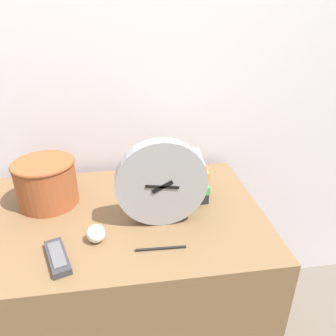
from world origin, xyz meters
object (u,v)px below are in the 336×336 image
Objects in this scene: book_stack at (174,179)px; crumpled_paper_ball at (96,234)px; desk_clock at (162,184)px; tv_remote at (57,257)px; pen at (161,248)px; basket at (46,181)px.

book_stack is 0.36m from crumpled_paper_ball.
desk_clock reaches higher than book_stack.
pen is (0.30, 0.00, -0.01)m from tv_remote.
crumpled_paper_ball is (0.18, -0.25, -0.06)m from basket.
desk_clock is at bearing -24.67° from basket.
book_stack is 0.31m from pen.
desk_clock is 1.93× the size of pen.
basket reaches higher than book_stack.
basket is 1.35× the size of tv_remote.
basket reaches higher than tv_remote.
desk_clock reaches higher than basket.
crumpled_paper_ball reaches higher than tv_remote.
pen is at bearing -40.45° from basket.
basket is at bearing 175.99° from book_stack.
basket is 1.42× the size of pen.
book_stack is 4.51× the size of crumpled_paper_ball.
pen is at bearing 0.16° from tv_remote.
tv_remote is (0.07, -0.32, -0.08)m from basket.
crumpled_paper_ball is at bearing -141.94° from book_stack.
basket is 0.34m from tv_remote.
pen is (-0.02, -0.14, -0.14)m from desk_clock.
crumpled_paper_ball is 0.21m from pen.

